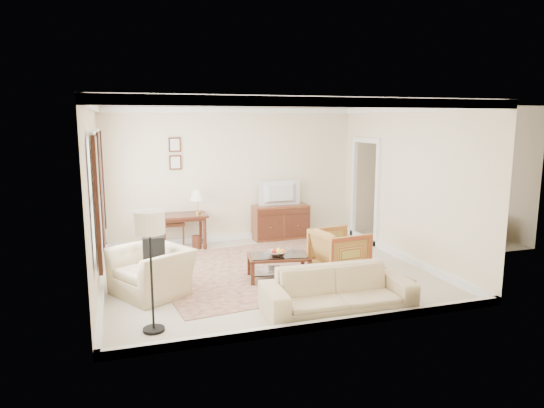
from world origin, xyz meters
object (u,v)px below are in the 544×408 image
writing_desk (175,220)px  striped_armchair (339,249)px  coffee_table (279,260)px  club_armchair (152,263)px  sideboard (281,222)px  tv (281,185)px  sofa (338,284)px

writing_desk → striped_armchair: striped_armchair is taller
coffee_table → club_armchair: 2.07m
writing_desk → sideboard: (2.35, 0.16, -0.22)m
writing_desk → sideboard: bearing=3.9°
coffee_table → tv: bearing=70.4°
coffee_table → striped_armchair: (1.11, 0.00, 0.10)m
tv → striped_armchair: 2.74m
sideboard → sofa: (-0.60, -4.23, 0.03)m
sofa → striped_armchair: bearing=65.9°
tv → sofa: (-0.60, -4.21, -0.81)m
writing_desk → coffee_table: writing_desk is taller
striped_armchair → tv: bearing=-3.5°
club_armchair → sofa: club_armchair is taller
writing_desk → club_armchair: 2.64m
sideboard → club_armchair: bearing=-137.7°
writing_desk → coffee_table: size_ratio=1.22×
striped_armchair → club_armchair: bearing=84.1°
tv → sofa: 4.33m
sideboard → club_armchair: (-2.99, -2.72, 0.10)m
tv → coffee_table: size_ratio=0.84×
sofa → sideboard: bearing=83.9°
club_armchair → tv: bearing=102.1°
tv → club_armchair: 4.10m
writing_desk → coffee_table: bearing=-60.2°
tv → club_armchair: tv is taller
writing_desk → sideboard: size_ratio=1.06×
sideboard → sofa: size_ratio=0.59×
sideboard → sofa: sofa is taller
striped_armchair → sofa: striped_armchair is taller
coffee_table → sofa: bearing=-78.4°
sideboard → coffee_table: bearing=-109.4°
writing_desk → club_armchair: club_armchair is taller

